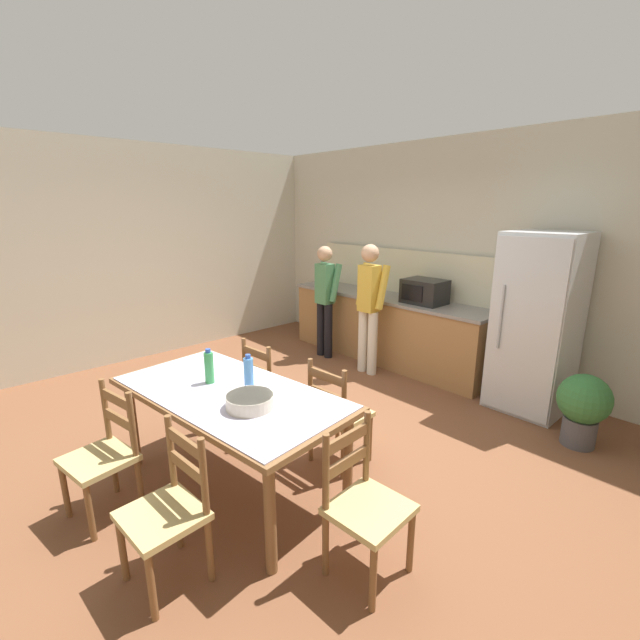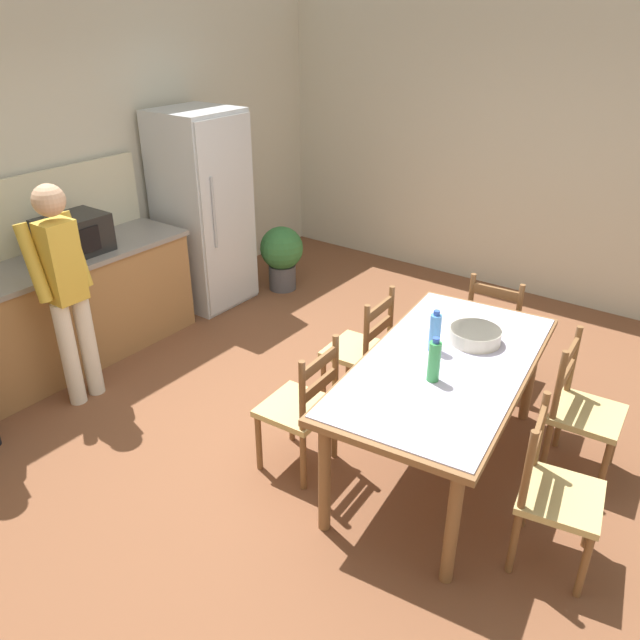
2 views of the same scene
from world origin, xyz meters
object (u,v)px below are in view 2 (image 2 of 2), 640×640
(chair_side_far_right, at_px, (361,350))
(chair_head_end, at_px, (496,330))
(dining_table, at_px, (445,374))
(chair_side_near_left, at_px, (554,493))
(bottle_off_centre, at_px, (435,332))
(chair_side_near_right, at_px, (582,411))
(chair_side_far_left, at_px, (302,408))
(potted_plant, at_px, (282,254))
(microwave, at_px, (73,235))
(person_at_counter, at_px, (65,285))
(bottle_near_centre, at_px, (434,361))
(serving_bowl, at_px, (475,335))
(refrigerator, at_px, (203,210))

(chair_side_far_right, distance_m, chair_head_end, 1.10)
(dining_table, height_order, chair_side_near_left, chair_side_near_left)
(bottle_off_centre, distance_m, chair_head_end, 1.22)
(chair_side_near_right, xyz_separation_m, chair_side_far_left, (-0.99, 1.41, 0.00))
(chair_head_end, height_order, potted_plant, chair_head_end)
(bottle_off_centre, bearing_deg, microwave, 99.26)
(person_at_counter, bearing_deg, bottle_off_centre, -158.90)
(bottle_off_centre, relative_size, chair_side_far_left, 0.30)
(bottle_near_centre, height_order, potted_plant, bottle_near_centre)
(bottle_off_centre, relative_size, person_at_counter, 0.16)
(bottle_off_centre, height_order, chair_head_end, bottle_off_centre)
(chair_side_near_right, bearing_deg, bottle_near_centre, 133.30)
(dining_table, bearing_deg, potted_plant, 58.21)
(bottle_near_centre, height_order, serving_bowl, bottle_near_centre)
(bottle_near_centre, xyz_separation_m, serving_bowl, (0.56, -0.01, -0.07))
(refrigerator, height_order, microwave, refrigerator)
(chair_side_far_right, relative_size, chair_side_far_left, 1.00)
(chair_side_far_left, distance_m, person_at_counter, 1.90)
(person_at_counter, bearing_deg, serving_bowl, -155.32)
(chair_side_far_left, relative_size, chair_head_end, 1.00)
(chair_head_end, bearing_deg, serving_bowl, 97.67)
(dining_table, distance_m, bottle_off_centre, 0.26)
(dining_table, distance_m, bottle_near_centre, 0.31)
(dining_table, bearing_deg, chair_side_far_right, 67.75)
(serving_bowl, distance_m, potted_plant, 2.95)
(serving_bowl, relative_size, chair_side_far_right, 0.35)
(dining_table, xyz_separation_m, chair_side_near_left, (-0.33, -0.80, -0.26))
(bottle_off_centre, relative_size, chair_side_far_right, 0.30)
(bottle_off_centre, height_order, potted_plant, bottle_off_centre)
(chair_side_far_right, bearing_deg, chair_side_far_left, 2.85)
(bottle_off_centre, bearing_deg, chair_side_far_right, 69.77)
(microwave, height_order, chair_side_far_left, microwave)
(dining_table, xyz_separation_m, chair_side_near_right, (0.50, -0.71, -0.26))
(chair_head_end, xyz_separation_m, potted_plant, (0.40, 2.45, -0.06))
(dining_table, distance_m, chair_side_far_left, 0.90)
(microwave, height_order, potted_plant, microwave)
(microwave, distance_m, chair_side_near_left, 3.88)
(chair_side_far_left, height_order, person_at_counter, person_at_counter)
(chair_side_near_right, relative_size, chair_side_near_left, 1.00)
(bottle_off_centre, height_order, serving_bowl, bottle_off_centre)
(bottle_off_centre, distance_m, chair_side_near_left, 1.11)
(serving_bowl, bearing_deg, chair_side_far_left, 138.12)
(bottle_near_centre, distance_m, chair_side_far_right, 1.10)
(chair_side_far_right, distance_m, person_at_counter, 2.13)
(serving_bowl, height_order, chair_side_far_right, chair_side_far_right)
(chair_side_near_right, bearing_deg, microwave, 99.89)
(chair_side_near_left, bearing_deg, chair_head_end, 21.61)
(person_at_counter, bearing_deg, chair_head_end, -139.28)
(person_at_counter, bearing_deg, chair_side_far_left, -169.16)
(bottle_near_centre, distance_m, chair_side_near_left, 0.91)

